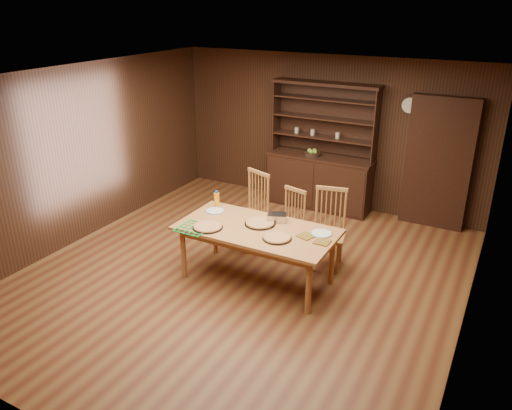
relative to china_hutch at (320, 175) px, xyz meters
The scene contains 20 objects.
floor 2.82m from the china_hutch, 89.99° to the right, with size 6.00×6.00×0.00m, color brown.
room_shell 2.92m from the china_hutch, 89.99° to the right, with size 6.00×6.00×6.00m.
china_hutch is the anchor object (origin of this frame).
doorway 1.96m from the china_hutch, ahead, with size 1.00×0.18×2.10m, color black.
wall_clock 1.89m from the china_hutch, ahead, with size 0.30×0.05×0.30m.
dining_table 2.75m from the china_hutch, 85.43° to the right, with size 2.02×1.01×0.75m.
chair_left 1.89m from the china_hutch, 99.48° to the right, with size 0.59×0.58×1.14m.
chair_center 1.84m from the china_hutch, 81.40° to the right, with size 0.48×0.46×0.97m.
chair_right 2.09m from the china_hutch, 65.11° to the right, with size 0.54×0.52×1.11m.
pizza_left 3.05m from the china_hutch, 96.26° to the right, with size 0.39×0.39×0.04m.
pizza_right 2.96m from the china_hutch, 78.67° to the right, with size 0.36×0.36×0.04m.
pizza_center 2.63m from the china_hutch, 85.63° to the right, with size 0.40×0.40×0.04m.
cooling_rack 3.17m from the china_hutch, 98.73° to the right, with size 0.37×0.37×0.02m, color green, non-canonical shape.
plate_left 2.60m from the china_hutch, 101.95° to the right, with size 0.26×0.26×0.02m.
plate_right 2.71m from the china_hutch, 68.24° to the right, with size 0.26×0.26×0.02m.
foil_dish 2.45m from the china_hutch, 81.95° to the right, with size 0.24×0.17×0.10m, color silver.
juice_bottle 2.47m from the china_hutch, 104.43° to the right, with size 0.08×0.08×0.23m.
pot_holder_a 2.94m from the china_hutch, 68.08° to the right, with size 0.18×0.18×0.01m, color #AD2113.
pot_holder_b 2.81m from the china_hutch, 72.04° to the right, with size 0.18×0.18×0.01m, color #AD2113.
fruit_bowl 0.42m from the china_hutch, 153.85° to the right, with size 0.29×0.29×0.12m.
Camera 1 is at (2.93, -5.03, 3.45)m, focal length 35.00 mm.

